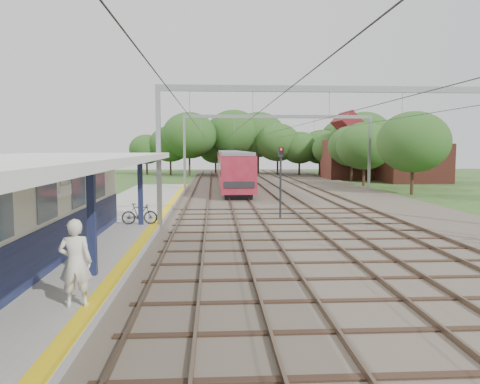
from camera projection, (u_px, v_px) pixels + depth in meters
name	position (u px, v px, depth m)	size (l,w,h in m)	color
ground	(354.00, 384.00, 8.00)	(160.00, 160.00, 0.00)	#2D4C1E
ballast_bed	(292.00, 197.00, 38.04)	(18.00, 90.00, 0.10)	#473D33
platform	(103.00, 232.00, 21.48)	(5.00, 52.00, 0.35)	gray
yellow_stripe	(152.00, 228.00, 21.59)	(0.45, 52.00, 0.01)	yellow
station_building	(1.00, 213.00, 14.27)	(3.41, 18.00, 3.40)	beige
canopy	(23.00, 162.00, 13.19)	(6.40, 20.00, 3.44)	#131A3E
rail_tracks	(262.00, 195.00, 37.89)	(11.80, 88.00, 0.15)	brown
catenary_system	(296.00, 127.00, 32.80)	(17.22, 88.00, 7.00)	gray
tree_band	(259.00, 141.00, 64.53)	(31.72, 30.88, 8.82)	#382619
house_near	(414.00, 157.00, 54.62)	(7.00, 6.12, 7.89)	brown
house_far	(356.00, 154.00, 60.28)	(8.00, 6.12, 8.66)	brown
person	(75.00, 263.00, 10.83)	(0.75, 0.49, 2.07)	white
bicycle	(140.00, 214.00, 22.50)	(0.48, 1.70, 1.02)	black
train	(231.00, 166.00, 51.23)	(2.72, 33.86, 3.59)	black
signal_post	(281.00, 176.00, 26.07)	(0.31, 0.28, 4.05)	black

